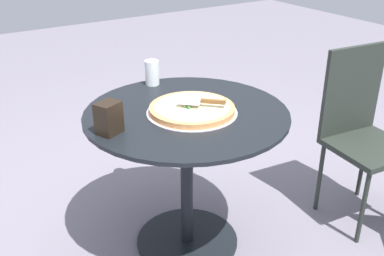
# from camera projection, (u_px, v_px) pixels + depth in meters

# --- Properties ---
(ground_plane) EXTENTS (10.00, 10.00, 0.00)m
(ground_plane) POSITION_uv_depth(u_px,v_px,m) (187.00, 241.00, 2.36)
(ground_plane) COLOR slate
(patio_table) EXTENTS (0.92, 0.92, 0.73)m
(patio_table) POSITION_uv_depth(u_px,v_px,m) (187.00, 151.00, 2.13)
(patio_table) COLOR black
(patio_table) RESTS_ON ground
(pizza_on_tray) EXTENTS (0.40, 0.40, 0.05)m
(pizza_on_tray) POSITION_uv_depth(u_px,v_px,m) (192.00, 109.00, 2.02)
(pizza_on_tray) COLOR silver
(pizza_on_tray) RESTS_ON patio_table
(pizza_server) EXTENTS (0.19, 0.18, 0.02)m
(pizza_server) POSITION_uv_depth(u_px,v_px,m) (202.00, 101.00, 2.00)
(pizza_server) COLOR silver
(pizza_server) RESTS_ON pizza_on_tray
(drinking_cup) EXTENTS (0.07, 0.07, 0.13)m
(drinking_cup) POSITION_uv_depth(u_px,v_px,m) (152.00, 73.00, 2.33)
(drinking_cup) COLOR silver
(drinking_cup) RESTS_ON patio_table
(napkin_dispenser) EXTENTS (0.12, 0.11, 0.13)m
(napkin_dispenser) POSITION_uv_depth(u_px,v_px,m) (109.00, 118.00, 1.82)
(napkin_dispenser) COLOR black
(napkin_dispenser) RESTS_ON patio_table
(patio_chair_far) EXTENTS (0.42, 0.42, 0.93)m
(patio_chair_far) POSITION_uv_depth(u_px,v_px,m) (361.00, 125.00, 2.38)
(patio_chair_far) COLOR #252C26
(patio_chair_far) RESTS_ON ground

